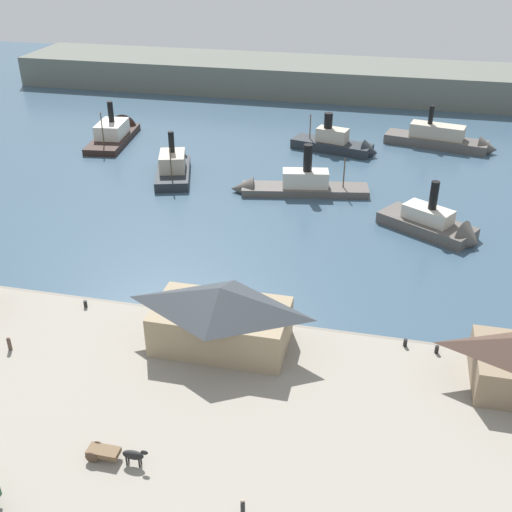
% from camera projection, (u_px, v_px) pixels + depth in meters
% --- Properties ---
extents(ground_plane, '(320.00, 320.00, 0.00)m').
position_uv_depth(ground_plane, '(242.00, 309.00, 79.07)').
color(ground_plane, '#385166').
extents(quay_promenade, '(110.00, 36.00, 1.20)m').
position_uv_depth(quay_promenade, '(187.00, 428.00, 60.04)').
color(quay_promenade, gray).
rests_on(quay_promenade, ground).
extents(seawall_edge, '(110.00, 0.80, 1.00)m').
position_uv_depth(seawall_edge, '(235.00, 322.00, 75.76)').
color(seawall_edge, slate).
rests_on(seawall_edge, ground).
extents(ferry_shed_west_terminal, '(15.23, 8.72, 7.49)m').
position_uv_depth(ferry_shed_west_terminal, '(221.00, 316.00, 68.94)').
color(ferry_shed_west_terminal, '#998466').
rests_on(ferry_shed_west_terminal, quay_promenade).
extents(horse_cart, '(5.77, 1.46, 1.87)m').
position_uv_depth(horse_cart, '(115.00, 453.00, 55.29)').
color(horse_cart, brown).
rests_on(horse_cart, quay_promenade).
extents(pedestrian_near_cart, '(0.44, 0.44, 1.78)m').
position_uv_depth(pedestrian_near_cart, '(9.00, 344.00, 69.44)').
color(pedestrian_near_cart, '#4C3D33').
rests_on(pedestrian_near_cart, quay_promenade).
extents(pedestrian_near_east_shed, '(0.38, 0.38, 1.53)m').
position_uv_depth(pedestrian_near_east_shed, '(243.00, 507.00, 50.55)').
color(pedestrian_near_east_shed, '#232328').
rests_on(pedestrian_near_east_shed, quay_promenade).
extents(mooring_post_center_west, '(0.44, 0.44, 0.90)m').
position_uv_depth(mooring_post_center_west, '(437.00, 349.00, 69.12)').
color(mooring_post_center_west, black).
rests_on(mooring_post_center_west, quay_promenade).
extents(mooring_post_east, '(0.44, 0.44, 0.90)m').
position_uv_depth(mooring_post_east, '(405.00, 343.00, 70.19)').
color(mooring_post_east, black).
rests_on(mooring_post_east, quay_promenade).
extents(mooring_post_west, '(0.44, 0.44, 0.90)m').
position_uv_depth(mooring_post_west, '(85.00, 304.00, 77.15)').
color(mooring_post_west, black).
rests_on(mooring_post_west, quay_promenade).
extents(ferry_approaching_east, '(23.88, 9.82, 10.08)m').
position_uv_depth(ferry_approaching_east, '(447.00, 140.00, 132.25)').
color(ferry_approaching_east, '#514C47').
rests_on(ferry_approaching_east, ground).
extents(ferry_approaching_west, '(16.87, 13.43, 10.33)m').
position_uv_depth(ferry_approaching_west, '(438.00, 226.00, 96.61)').
color(ferry_approaching_west, '#514C47').
rests_on(ferry_approaching_west, ground).
extents(ferry_near_quay, '(10.22, 17.11, 10.61)m').
position_uv_depth(ferry_near_quay, '(173.00, 166.00, 118.90)').
color(ferry_near_quay, '#23282D').
rests_on(ferry_near_quay, ground).
extents(ferry_moored_east, '(9.09, 21.50, 11.23)m').
position_uv_depth(ferry_moored_east, '(117.00, 132.00, 138.15)').
color(ferry_moored_east, black).
rests_on(ferry_moored_east, ground).
extents(ferry_moored_west, '(19.00, 9.11, 9.27)m').
position_uv_depth(ferry_moored_west, '(340.00, 144.00, 129.97)').
color(ferry_moored_west, '#23282D').
rests_on(ferry_moored_west, ground).
extents(ferry_departing_north, '(25.03, 9.09, 10.63)m').
position_uv_depth(ferry_departing_north, '(289.00, 186.00, 111.04)').
color(ferry_departing_north, '#514C47').
rests_on(ferry_departing_north, ground).
extents(far_headland, '(180.00, 24.00, 8.00)m').
position_uv_depth(far_headland, '(338.00, 79.00, 170.86)').
color(far_headland, '#60665B').
rests_on(far_headland, ground).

